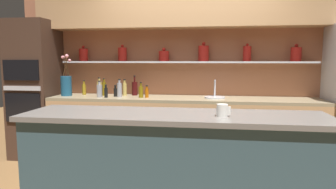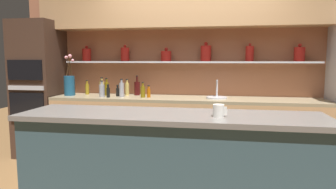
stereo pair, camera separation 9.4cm
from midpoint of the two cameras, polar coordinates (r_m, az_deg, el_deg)
back_wall_unit at (r=4.39m, az=3.83°, el=8.05°), size 5.20×0.44×2.60m
back_counter_unit at (r=4.23m, az=2.20°, el=-6.79°), size 3.74×0.62×0.92m
island_counter at (r=2.51m, az=-0.02°, el=-15.12°), size 2.41×0.61×1.02m
oven_tower at (r=4.87m, az=-24.44°, el=0.89°), size 0.62×0.64×2.01m
flower_vase at (r=4.60m, az=-19.37°, el=1.80°), size 0.17×0.15×0.60m
sink_fixture at (r=4.13m, az=8.25°, el=-0.34°), size 0.28×0.28×0.25m
bottle_sauce_0 at (r=4.23m, az=-12.36°, el=0.47°), size 0.05×0.05×0.18m
bottle_spirit_1 at (r=4.43m, az=-8.86°, el=1.10°), size 0.06×0.06×0.24m
bottle_spirit_2 at (r=4.40m, az=-13.53°, el=1.13°), size 0.07×0.07×0.27m
bottle_spirit_3 at (r=4.25m, az=-9.86°, el=0.93°), size 0.07×0.07×0.25m
bottle_oil_4 at (r=4.16m, az=-5.82°, el=0.57°), size 0.06×0.06×0.22m
bottle_wine_5 at (r=4.43m, az=-6.98°, el=1.20°), size 0.08×0.08×0.29m
bottle_oil_6 at (r=4.46m, az=-12.66°, el=1.11°), size 0.06×0.06×0.25m
bottle_sauce_7 at (r=4.15m, az=-4.70°, el=0.40°), size 0.05×0.05×0.17m
bottle_oil_8 at (r=4.67m, az=-16.24°, el=1.03°), size 0.06×0.06×0.22m
bottle_sauce_9 at (r=4.34m, az=-10.60°, el=0.53°), size 0.05×0.05×0.16m
bottle_spirit_10 at (r=4.30m, az=-13.53°, el=0.73°), size 0.08×0.08×0.23m
coffee_mug at (r=2.27m, az=9.15°, el=-3.00°), size 0.10×0.08×0.09m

